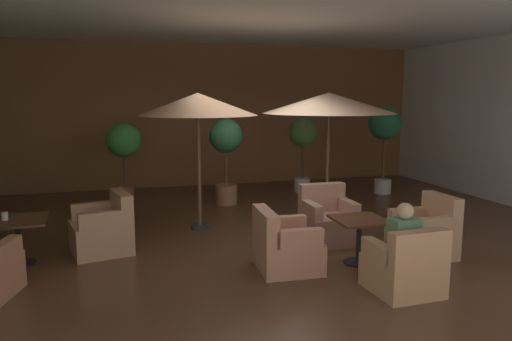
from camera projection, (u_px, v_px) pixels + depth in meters
The scene contains 18 objects.
ground_plane at pixel (264, 234), 8.09m from camera, with size 11.22×9.50×0.02m, color #503321.
wall_back_brick at pixel (210, 116), 12.28m from camera, with size 11.22×0.08×3.55m, color brown.
ceiling_slab at pixel (264, 12), 7.53m from camera, with size 11.22×9.50×0.06m, color silver.
cafe_table_front_left at pixel (18, 230), 6.55m from camera, with size 0.80×0.80×0.63m.
armchair_front_left_east at pixel (104, 230), 7.11m from camera, with size 0.95×0.94×0.88m.
cafe_table_front_right at pixel (359, 230), 6.60m from camera, with size 0.70×0.70×0.63m.
armchair_front_right_north at pixel (425, 234), 6.93m from camera, with size 0.81×0.72×0.88m.
armchair_front_right_east at pixel (328, 221), 7.63m from camera, with size 0.77×0.78×0.89m.
armchair_front_right_south at pixel (285, 247), 6.39m from camera, with size 0.83×0.85×0.82m.
armchair_front_right_west at pixel (405, 268), 5.64m from camera, with size 0.76×0.78×0.82m.
patio_umbrella_tall_red at pixel (329, 103), 9.29m from camera, with size 2.57×2.57×2.35m.
patio_umbrella_center_beige at pixel (198, 105), 8.06m from camera, with size 2.00×2.00×2.33m.
potted_tree_left_corner at pixel (303, 140), 11.42m from camera, with size 0.67×0.67×1.76m.
potted_tree_mid_left at pixel (385, 130), 11.20m from camera, with size 0.76×0.76×2.03m.
potted_tree_mid_right at pixel (124, 145), 10.40m from camera, with size 0.75×0.75×1.71m.
potted_tree_right_corner at pixel (226, 148), 10.14m from camera, with size 0.71×0.71×1.81m.
patron_blue_shirt at pixel (404, 234), 5.62m from camera, with size 0.35×0.24×0.67m.
iced_drink_cup at pixel (5, 216), 6.48m from camera, with size 0.08×0.08×0.11m, color white.
Camera 1 is at (-2.30, -7.48, 2.30)m, focal length 33.93 mm.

